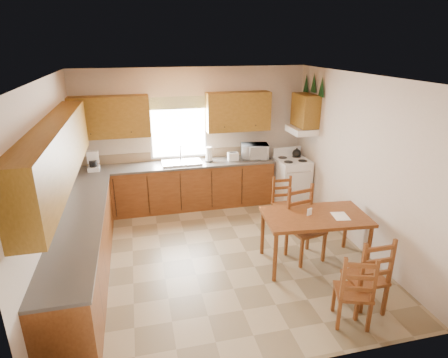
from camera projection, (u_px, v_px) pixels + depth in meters
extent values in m
plane|color=#897859|center=(219.00, 255.00, 5.86)|extent=(4.50, 4.50, 0.00)
plane|color=#9A5723|center=(218.00, 77.00, 4.92)|extent=(4.50, 4.50, 0.00)
plane|color=beige|center=(52.00, 187.00, 4.90)|extent=(4.50, 4.50, 0.00)
plane|color=beige|center=(358.00, 163.00, 5.89)|extent=(4.50, 4.50, 0.00)
plane|color=beige|center=(194.00, 137.00, 7.44)|extent=(4.50, 4.50, 0.00)
plane|color=beige|center=(274.00, 255.00, 3.34)|extent=(4.50, 4.50, 0.00)
cube|color=brown|center=(179.00, 187.00, 7.40)|extent=(3.75, 0.60, 0.88)
cube|color=brown|center=(83.00, 251.00, 5.14)|extent=(0.60, 3.60, 0.88)
cube|color=#494441|center=(178.00, 165.00, 7.24)|extent=(3.75, 0.63, 0.04)
cube|color=#494441|center=(79.00, 221.00, 4.98)|extent=(0.63, 3.60, 0.04)
cube|color=#876F52|center=(176.00, 155.00, 7.47)|extent=(3.75, 0.01, 0.18)
cube|color=brown|center=(110.00, 117.00, 6.78)|extent=(1.41, 0.33, 0.75)
cube|color=brown|center=(238.00, 112.00, 7.31)|extent=(1.25, 0.33, 0.75)
cube|color=brown|center=(57.00, 152.00, 4.62)|extent=(0.33, 3.60, 0.75)
cube|color=brown|center=(305.00, 110.00, 7.16)|extent=(0.33, 0.62, 0.62)
cube|color=silver|center=(302.00, 130.00, 7.28)|extent=(0.44, 0.62, 0.12)
cube|color=silver|center=(179.00, 128.00, 7.28)|extent=(1.13, 0.02, 1.18)
cube|color=white|center=(179.00, 129.00, 7.28)|extent=(1.05, 0.01, 1.10)
cube|color=#566D3D|center=(178.00, 103.00, 7.08)|extent=(1.19, 0.01, 0.24)
cube|color=silver|center=(182.00, 162.00, 7.25)|extent=(0.75, 0.45, 0.04)
cone|color=black|center=(322.00, 87.00, 6.73)|extent=(0.22, 0.22, 0.36)
cone|color=black|center=(314.00, 82.00, 7.01)|extent=(0.22, 0.22, 0.36)
cone|color=black|center=(306.00, 83.00, 7.32)|extent=(0.22, 0.22, 0.36)
cube|color=silver|center=(291.00, 182.00, 7.62)|extent=(0.66, 0.68, 0.92)
cube|color=silver|center=(93.00, 162.00, 6.81)|extent=(0.24, 0.26, 0.32)
cylinder|color=white|center=(209.00, 154.00, 7.32)|extent=(0.13, 0.13, 0.29)
cube|color=silver|center=(233.00, 157.00, 7.40)|extent=(0.21, 0.14, 0.16)
imported|color=silver|center=(255.00, 151.00, 7.51)|extent=(0.55, 0.44, 0.30)
cube|color=brown|center=(313.00, 239.00, 5.53)|extent=(1.55, 0.98, 0.79)
cube|color=brown|center=(366.00, 273.00, 4.52)|extent=(0.44, 0.42, 1.04)
cube|color=brown|center=(354.00, 287.00, 4.32)|extent=(0.50, 0.49, 0.95)
cube|color=brown|center=(284.00, 203.00, 6.68)|extent=(0.39, 0.37, 0.88)
cube|color=brown|center=(306.00, 225.00, 5.59)|extent=(0.55, 0.54, 1.12)
cube|color=white|center=(340.00, 216.00, 5.35)|extent=(0.25, 0.31, 0.00)
cube|color=white|center=(310.00, 212.00, 5.36)|extent=(0.08, 0.04, 0.11)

